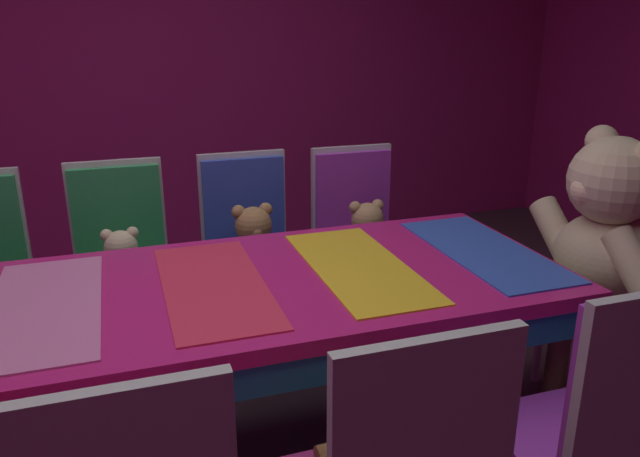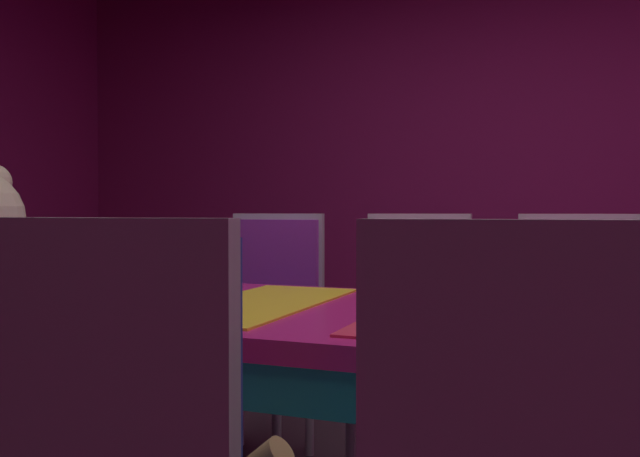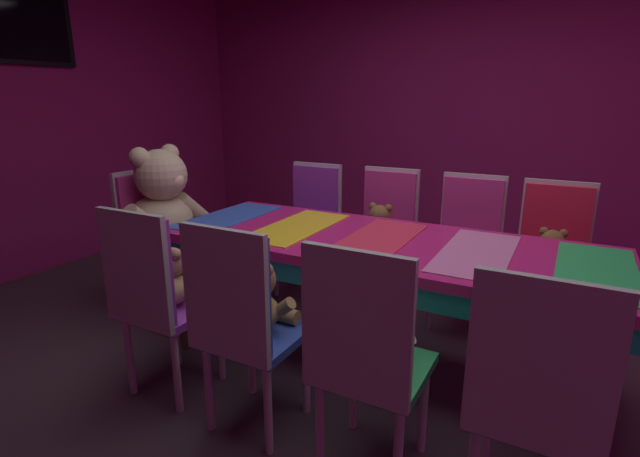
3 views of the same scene
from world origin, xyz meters
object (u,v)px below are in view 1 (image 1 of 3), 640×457
Objects in this scene: teddy_left_2 at (255,246)px; king_teddy_bear at (603,232)px; chair_left_1 at (122,250)px; chair_right_3 at (612,419)px; banquet_table at (215,310)px; chair_left_3 at (356,227)px; teddy_left_3 at (367,238)px; chair_left_2 at (248,237)px; teddy_left_1 at (123,265)px; teddy_right_2 at (378,442)px; throne_chair at (631,264)px.

teddy_left_2 is 0.47× the size of king_teddy_bear.
chair_right_3 is (1.67, 1.15, 0.00)m from chair_left_1.
banquet_table is 2.42× the size of chair_left_3.
chair_left_3 reaches higher than banquet_table.
chair_left_3 is 3.04× the size of teddy_left_3.
chair_left_2 is 1.77m from chair_right_3.
teddy_left_1 is 0.30× the size of chair_right_3.
banquet_table is at bearing -0.00° from king_teddy_bear.
teddy_left_2 is (0.15, 0.57, 0.00)m from chair_left_1.
teddy_right_2 is (0.71, 0.27, -0.07)m from banquet_table.
teddy_left_1 is at bearing -90.52° from teddy_left_2.
teddy_left_3 is at bearing -42.53° from king_teddy_bear.
teddy_right_2 is at bearing 78.87° from chair_right_3.
chair_left_1 and throne_chair have the same top height.
chair_left_3 is 1.11m from king_teddy_bear.
teddy_right_2 is at bearing 21.03° from banquet_table.
teddy_left_1 is at bearing -19.24° from throne_chair.
chair_right_3 is (1.50, 0.04, 0.01)m from teddy_left_3.
teddy_left_1 is 1.11m from chair_left_3.
banquet_table is 7.35× the size of teddy_left_3.
chair_left_2 is at bearing -30.29° from throne_chair.
teddy_left_1 is at bearing -0.00° from chair_left_1.
teddy_left_2 is 1.46m from king_teddy_bear.
teddy_right_2 is 0.44× the size of king_teddy_bear.
chair_left_3 is (0.03, 0.54, 0.00)m from chair_left_2.
teddy_left_2 is at bearing 157.60° from banquet_table.
teddy_right_2 reaches higher than banquet_table.
teddy_left_2 is 1.61m from throne_chair.
banquet_table is 0.76m from teddy_left_1.
teddy_left_3 is at bearing -36.59° from throne_chair.
teddy_right_2 is (1.41, 0.55, 0.01)m from teddy_left_1.
throne_chair is (-0.83, 0.87, 0.00)m from chair_right_3.
throne_chair is 0.24m from king_teddy_bear.
teddy_left_1 is (-0.70, -0.28, -0.08)m from banquet_table.
chair_left_1 is 2.03m from king_teddy_bear.
chair_left_2 is at bearing 161.20° from banquet_table.
chair_left_1 is 0.59m from teddy_left_2.
chair_right_3 is at bearing 34.41° from chair_left_1.
chair_left_2 is at bearing -33.57° from king_teddy_bear.
chair_left_2 is 1.54m from king_teddy_bear.
chair_left_2 reaches higher than banquet_table.
chair_left_1 is at bearing -91.39° from chair_left_3.
teddy_left_3 is at bearing 88.51° from teddy_left_1.
chair_left_1 reaches higher than teddy_left_1.
chair_left_2 is at bearing -180.00° from teddy_left_2.
teddy_left_1 is 0.57m from teddy_left_2.
chair_left_2 is 2.81× the size of teddy_left_2.
teddy_left_1 is (0.14, -0.00, -0.02)m from chair_left_1.
teddy_left_3 is 0.33× the size of throne_chair.
chair_left_1 is 0.14m from teddy_left_1.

